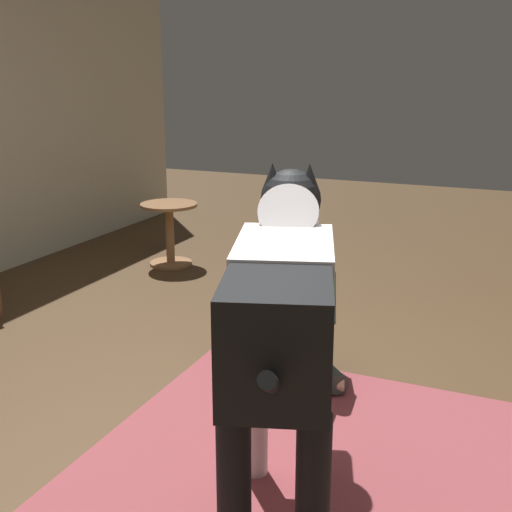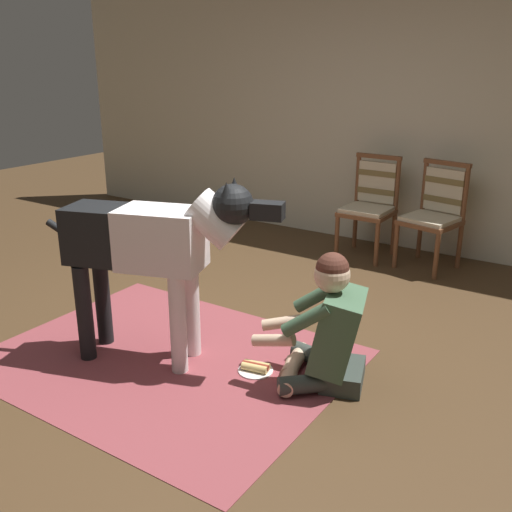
% 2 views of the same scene
% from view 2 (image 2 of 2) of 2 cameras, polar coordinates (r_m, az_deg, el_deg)
% --- Properties ---
extents(ground_plane, '(14.42, 14.42, 0.00)m').
position_cam_2_polar(ground_plane, '(3.91, -4.32, -9.81)').
color(ground_plane, '#4A341E').
extents(back_wall, '(8.33, 0.10, 2.60)m').
position_cam_2_polar(back_wall, '(6.12, 13.26, 13.02)').
color(back_wall, beige).
rests_on(back_wall, ground).
extents(area_rug, '(2.24, 1.76, 0.01)m').
position_cam_2_polar(area_rug, '(3.91, -8.72, -9.96)').
color(area_rug, brown).
rests_on(area_rug, ground).
extents(dining_chair_left_of_pair, '(0.47, 0.47, 0.98)m').
position_cam_2_polar(dining_chair_left_of_pair, '(5.82, 11.20, 5.29)').
color(dining_chair_left_of_pair, brown).
rests_on(dining_chair_left_of_pair, ground).
extents(dining_chair_right_of_pair, '(0.55, 0.55, 0.98)m').
position_cam_2_polar(dining_chair_right_of_pair, '(5.62, 17.19, 4.32)').
color(dining_chair_right_of_pair, brown).
rests_on(dining_chair_right_of_pair, ground).
extents(person_sitting_on_floor, '(0.72, 0.60, 0.83)m').
position_cam_2_polar(person_sitting_on_floor, '(3.50, 7.11, -7.31)').
color(person_sitting_on_floor, '#363F39').
rests_on(person_sitting_on_floor, ground).
extents(large_dog, '(1.50, 0.63, 1.22)m').
position_cam_2_polar(large_dog, '(3.63, -10.07, 1.14)').
color(large_dog, white).
rests_on(large_dog, ground).
extents(hot_dog_on_plate, '(0.22, 0.22, 0.06)m').
position_cam_2_polar(hot_dog_on_plate, '(3.72, -0.04, -10.89)').
color(hot_dog_on_plate, white).
rests_on(hot_dog_on_plate, ground).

